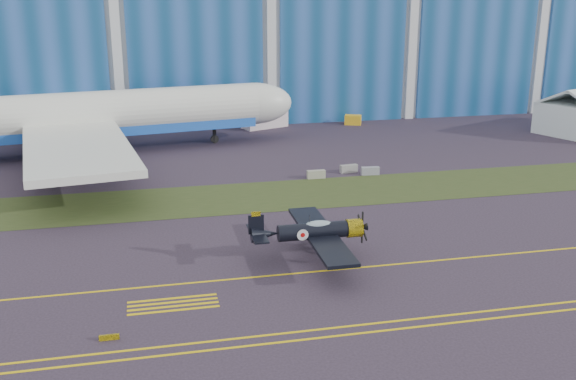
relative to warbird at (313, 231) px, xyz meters
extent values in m
plane|color=#362B3A|center=(6.93, 2.53, -2.27)|extent=(260.00, 260.00, 0.00)
cube|color=#475128|center=(6.93, 16.53, -2.25)|extent=(260.00, 10.00, 0.02)
cube|color=silver|center=(6.93, 74.53, 12.73)|extent=(220.00, 45.00, 30.00)
cube|color=navy|center=(6.93, 51.73, 7.73)|extent=(220.00, 0.60, 20.00)
cube|color=yellow|center=(6.93, -2.47, -2.26)|extent=(200.00, 0.20, 0.02)
cube|color=yellow|center=(6.93, -11.97, -2.26)|extent=(80.00, 0.20, 0.02)
cube|color=yellow|center=(6.93, -10.97, -2.26)|extent=(80.00, 0.20, 0.02)
cube|color=yellow|center=(-15.07, -9.47, -2.09)|extent=(1.20, 0.15, 0.35)
cube|color=white|center=(5.45, 49.73, -0.83)|extent=(7.15, 4.90, 2.88)
cube|color=yellow|center=(18.89, 48.97, -1.56)|extent=(2.83, 2.32, 1.42)
cube|color=#9C9A88|center=(5.95, 21.67, -1.82)|extent=(2.00, 0.61, 0.90)
cube|color=gray|center=(10.16, 23.18, -1.82)|extent=(2.06, 0.86, 0.90)
cube|color=gray|center=(12.20, 21.75, -1.82)|extent=(2.04, 0.77, 0.90)
camera|label=1|loc=(-12.34, -46.86, 18.21)|focal=42.00mm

